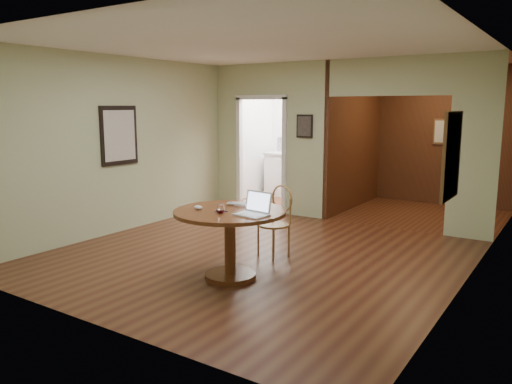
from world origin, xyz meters
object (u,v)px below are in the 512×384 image
Objects in this scene: dining_table at (230,228)px; closed_laptop at (241,205)px; chair at (277,217)px; open_laptop at (255,209)px.

closed_laptop reaches higher than dining_table.
open_laptop is (0.35, -1.06, 0.33)m from chair.
chair is (0.01, 1.02, -0.07)m from dining_table.
dining_table is 0.45m from open_laptop.
open_laptop is 1.05× the size of closed_laptop.
chair reaches higher than closed_laptop.
open_laptop reaches higher than chair.
dining_table is 0.34m from closed_laptop.
dining_table is 1.35× the size of chair.
open_laptop reaches higher than dining_table.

